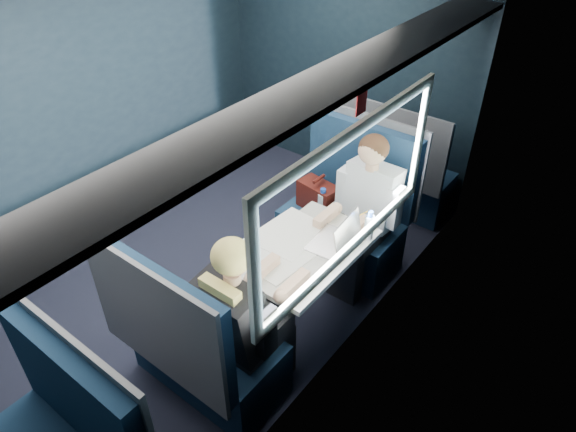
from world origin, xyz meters
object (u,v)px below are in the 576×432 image
Objects in this scene: seat_bay_near at (345,216)px; seat_bay_far at (197,346)px; table at (303,256)px; seat_row_front at (397,173)px; bottle_small at (369,227)px; laptop at (339,239)px; woman at (242,314)px; cup at (368,233)px; man at (364,207)px.

seat_bay_near is 1.75m from seat_bay_far.
seat_bay_near is (-0.19, 0.87, -0.24)m from table.
seat_row_front is 1.58m from bottle_small.
seat_bay_near is at bearing 118.02° from laptop.
laptop is at bearing -61.98° from seat_bay_near.
woman is 1.10m from bottle_small.
seat_bay_far is at bearing -111.29° from cup.
seat_row_front is at bearing 108.44° from cup.
man is at bearing 123.92° from cup.
laptop is at bearing -119.23° from cup.
seat_bay_far is (0.01, -1.75, -0.01)m from seat_bay_near.
seat_bay_near is 0.43m from man.
seat_row_front is at bearing 95.80° from table.
seat_row_front is at bearing 89.30° from seat_bay_near.
woman is (0.07, -0.71, 0.06)m from table.
seat_row_front is (0.00, 2.67, -0.00)m from seat_bay_far.
woman is at bearing -97.79° from laptop.
seat_bay_far is 1.37m from cup.
table is 0.79× the size of seat_bay_far.
seat_bay_far is 0.43m from woman.
table is at bearing 95.45° from woman.
laptop is 0.23m from bottle_small.
table is 0.76× the size of woman.
table is 0.28m from laptop.
cup is (0.48, 1.23, 0.37)m from seat_bay_far.
seat_bay_far is at bearing -109.64° from laptop.
cup is at bearing -90.00° from bottle_small.
bottle_small is at bearing -55.84° from man.
table is at bearing -95.52° from man.
seat_bay_near and seat_bay_far have the same top height.
man reaches higher than cup.
cup is (0.48, -1.44, 0.37)m from seat_row_front.
seat_row_front is 1.56m from cup.
cup is at bearing -56.08° from man.
cup reaches higher than table.
seat_bay_near is 0.95× the size of woman.
man is at bearing -33.28° from seat_bay_near.
seat_row_front is 0.88× the size of woman.
seat_bay_near is 1.00× the size of seat_bay_far.
woman reaches higher than seat_bay_near.
man reaches higher than seat_bay_near.
table is at bearing -84.20° from seat_row_front.
seat_bay_far is at bearing -89.63° from seat_bay_near.
laptop is at bearing -77.68° from man.
woman reaches higher than seat_row_front.
seat_bay_near is at bearing 146.72° from man.
table is 0.71m from woman.
seat_bay_near is at bearing 90.37° from seat_bay_far.
man reaches higher than table.
bottle_small reaches higher than cup.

